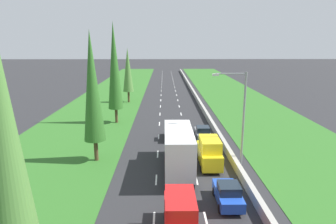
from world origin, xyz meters
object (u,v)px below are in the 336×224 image
Objects in this scene: grey_hatchback_right_lane_fourth at (203,133)px; poplar_tree_second at (92,87)px; blue_hatchback_right_lane at (228,194)px; poplar_tree_third at (114,66)px; street_light_mast at (240,112)px; red_van_centre_lane at (180,216)px; black_hatchback_centre_lane at (172,132)px; poplar_tree_fourth at (128,70)px; yellow_van_right_lane at (209,152)px; poplar_tree_nearest at (2,129)px; white_box_truck_centre_lane at (178,149)px.

grey_hatchback_right_lane_fourth is 0.30× the size of poplar_tree_second.
blue_hatchback_right_lane is 14.78m from grey_hatchback_right_lane_fourth.
poplar_tree_third is 21.22m from street_light_mast.
red_van_centre_lane reaches higher than black_hatchback_centre_lane.
street_light_mast is at bearing -47.34° from poplar_tree_third.
black_hatchback_centre_lane is 24.90m from poplar_tree_fourth.
blue_hatchback_right_lane is at bearing -108.94° from street_light_mast.
yellow_van_right_lane is 19.51m from poplar_tree_nearest.
red_van_centre_lane is 42.73m from poplar_tree_fourth.
poplar_tree_nearest reaches higher than blue_hatchback_right_lane.
black_hatchback_centre_lane is at bearing 71.40° from poplar_tree_nearest.
poplar_tree_third is (-11.39, 15.80, 6.92)m from yellow_van_right_lane.
blue_hatchback_right_lane is 0.43× the size of street_light_mast.
poplar_tree_fourth reaches higher than blue_hatchback_right_lane.
yellow_van_right_lane is 33.50m from poplar_tree_fourth.
blue_hatchback_right_lane is at bearing 44.37° from red_van_centre_lane.
poplar_tree_fourth is at bearing 109.35° from black_hatchback_centre_lane.
poplar_tree_fourth reaches higher than red_van_centre_lane.
yellow_van_right_lane is 0.34× the size of poplar_tree_third.
black_hatchback_centre_lane is 0.43× the size of street_light_mast.
grey_hatchback_right_lane_fourth is 0.27× the size of poplar_tree_third.
street_light_mast reaches higher than blue_hatchback_right_lane.
yellow_van_right_lane is at bearing 72.31° from red_van_centre_lane.
street_light_mast is at bearing 47.26° from poplar_tree_nearest.
yellow_van_right_lane is at bearing -69.94° from poplar_tree_fourth.
poplar_tree_third reaches higher than grey_hatchback_right_lane_fourth.
poplar_tree_fourth is at bearing 100.86° from red_van_centre_lane.
yellow_van_right_lane is 12.79m from poplar_tree_second.
poplar_tree_second reaches higher than poplar_tree_fourth.
grey_hatchback_right_lane_fourth is at bearing -63.24° from poplar_tree_fourth.
poplar_tree_fourth is (-0.21, 29.66, -1.10)m from poplar_tree_second.
black_hatchback_centre_lane is at bearing 40.78° from poplar_tree_second.
street_light_mast is (2.84, 0.36, 3.83)m from yellow_van_right_lane.
blue_hatchback_right_lane is at bearing 34.16° from poplar_tree_nearest.
grey_hatchback_right_lane_fourth is 14.76m from poplar_tree_second.
blue_hatchback_right_lane is 1.00× the size of grey_hatchback_right_lane_fourth.
grey_hatchback_right_lane_fourth is (0.03, 14.78, 0.00)m from blue_hatchback_right_lane.
poplar_tree_fourth is at bearing 90.44° from poplar_tree_nearest.
blue_hatchback_right_lane is at bearing -76.41° from black_hatchback_centre_lane.
grey_hatchback_right_lane_fourth is (3.42, 8.94, -1.35)m from white_box_truck_centre_lane.
yellow_van_right_lane is (3.05, 1.09, -0.78)m from white_box_truck_centre_lane.
poplar_tree_fourth is (-11.36, 31.12, 4.98)m from yellow_van_right_lane.
red_van_centre_lane is 15.55m from poplar_tree_second.
grey_hatchback_right_lane_fourth is at bearing 63.15° from poplar_tree_nearest.
white_box_truck_centre_lane is at bearing -88.31° from black_hatchback_centre_lane.
poplar_tree_third is at bearing 132.66° from street_light_mast.
poplar_tree_third is (-8.06, 7.58, 7.48)m from black_hatchback_centre_lane.
red_van_centre_lane is 18.79m from grey_hatchback_right_lane_fourth.
red_van_centre_lane is at bearing -91.94° from white_box_truck_centre_lane.
poplar_tree_fourth is (-8.04, 22.90, 5.54)m from black_hatchback_centre_lane.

